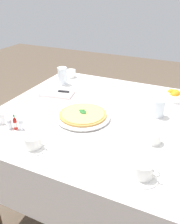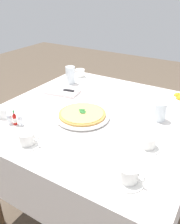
{
  "view_description": "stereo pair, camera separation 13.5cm",
  "coord_description": "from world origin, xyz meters",
  "px_view_note": "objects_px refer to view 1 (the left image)",
  "views": [
    {
      "loc": [
        -0.48,
        1.13,
        1.41
      ],
      "look_at": [
        0.02,
        0.05,
        0.77
      ],
      "focal_mm": 38.53,
      "sensor_mm": 36.0,
      "label": 1
    },
    {
      "loc": [
        -0.6,
        1.06,
        1.41
      ],
      "look_at": [
        0.02,
        0.05,
        0.77
      ],
      "focal_mm": 38.53,
      "sensor_mm": 36.0,
      "label": 2
    }
  ],
  "objects_px": {
    "citrus_bowl": "(175,95)",
    "pizza_plate": "(83,116)",
    "coffee_cup_center_back": "(71,74)",
    "water_glass_left_edge": "(63,77)",
    "coffee_cup_back_corner": "(33,143)",
    "coffee_cup_far_left": "(153,138)",
    "pepper_shaker": "(21,125)",
    "coffee_cup_near_left": "(143,171)",
    "hot_sauce_bottle": "(15,123)",
    "dinner_knife": "(57,91)",
    "pizza": "(83,114)",
    "salt_shaker": "(10,124)",
    "napkin_folded": "(57,93)",
    "water_glass_far_right": "(158,109)"
  },
  "relations": [
    {
      "from": "water_glass_far_right",
      "to": "water_glass_left_edge",
      "type": "bearing_deg",
      "value": -15.08
    },
    {
      "from": "pizza_plate",
      "to": "citrus_bowl",
      "type": "bearing_deg",
      "value": -132.1
    },
    {
      "from": "pizza_plate",
      "to": "water_glass_left_edge",
      "type": "distance_m",
      "value": 0.54
    },
    {
      "from": "pizza_plate",
      "to": "pepper_shaker",
      "type": "xyz_separation_m",
      "value": [
        0.23,
        0.24,
        0.01
      ]
    },
    {
      "from": "coffee_cup_far_left",
      "to": "coffee_cup_center_back",
      "type": "relative_size",
      "value": 0.98
    },
    {
      "from": "citrus_bowl",
      "to": "salt_shaker",
      "type": "bearing_deg",
      "value": 45.5
    },
    {
      "from": "coffee_cup_back_corner",
      "to": "napkin_folded",
      "type": "relative_size",
      "value": 0.55
    },
    {
      "from": "pizza_plate",
      "to": "napkin_folded",
      "type": "relative_size",
      "value": 1.26
    },
    {
      "from": "water_glass_left_edge",
      "to": "dinner_knife",
      "type": "bearing_deg",
      "value": 108.01
    },
    {
      "from": "coffee_cup_far_left",
      "to": "hot_sauce_bottle",
      "type": "bearing_deg",
      "value": 14.63
    },
    {
      "from": "dinner_knife",
      "to": "salt_shaker",
      "type": "relative_size",
      "value": 3.45
    },
    {
      "from": "coffee_cup_center_back",
      "to": "pepper_shaker",
      "type": "distance_m",
      "value": 0.79
    },
    {
      "from": "citrus_bowl",
      "to": "hot_sauce_bottle",
      "type": "distance_m",
      "value": 0.99
    },
    {
      "from": "napkin_folded",
      "to": "hot_sauce_bottle",
      "type": "relative_size",
      "value": 2.89
    },
    {
      "from": "water_glass_left_edge",
      "to": "salt_shaker",
      "type": "distance_m",
      "value": 0.66
    },
    {
      "from": "salt_shaker",
      "to": "water_glass_far_right",
      "type": "bearing_deg",
      "value": -145.13
    },
    {
      "from": "coffee_cup_back_corner",
      "to": "salt_shaker",
      "type": "xyz_separation_m",
      "value": [
        0.21,
        -0.08,
        -0.0
      ]
    },
    {
      "from": "pizza_plate",
      "to": "dinner_knife",
      "type": "distance_m",
      "value": 0.37
    },
    {
      "from": "pizza",
      "to": "water_glass_left_edge",
      "type": "distance_m",
      "value": 0.54
    },
    {
      "from": "pizza_plate",
      "to": "napkin_folded",
      "type": "xyz_separation_m",
      "value": [
        0.3,
        -0.22,
        -0.0
      ]
    },
    {
      "from": "coffee_cup_far_left",
      "to": "citrus_bowl",
      "type": "height_order",
      "value": "citrus_bowl"
    },
    {
      "from": "citrus_bowl",
      "to": "salt_shaker",
      "type": "relative_size",
      "value": 2.67
    },
    {
      "from": "water_glass_far_right",
      "to": "salt_shaker",
      "type": "xyz_separation_m",
      "value": [
        0.66,
        0.46,
        -0.02
      ]
    },
    {
      "from": "salt_shaker",
      "to": "coffee_cup_center_back",
      "type": "bearing_deg",
      "value": -83.73
    },
    {
      "from": "water_glass_far_right",
      "to": "salt_shaker",
      "type": "bearing_deg",
      "value": 34.87
    },
    {
      "from": "pizza_plate",
      "to": "pizza",
      "type": "distance_m",
      "value": 0.01
    },
    {
      "from": "pizza_plate",
      "to": "coffee_cup_back_corner",
      "type": "distance_m",
      "value": 0.35
    },
    {
      "from": "coffee_cup_center_back",
      "to": "water_glass_left_edge",
      "type": "bearing_deg",
      "value": 94.76
    },
    {
      "from": "coffee_cup_near_left",
      "to": "coffee_cup_far_left",
      "type": "distance_m",
      "value": 0.24
    },
    {
      "from": "napkin_folded",
      "to": "coffee_cup_center_back",
      "type": "bearing_deg",
      "value": -87.53
    },
    {
      "from": "coffee_cup_center_back",
      "to": "pepper_shaker",
      "type": "height_order",
      "value": "coffee_cup_center_back"
    },
    {
      "from": "pizza_plate",
      "to": "citrus_bowl",
      "type": "distance_m",
      "value": 0.63
    },
    {
      "from": "pizza_plate",
      "to": "coffee_cup_far_left",
      "type": "height_order",
      "value": "coffee_cup_far_left"
    },
    {
      "from": "coffee_cup_back_corner",
      "to": "water_glass_far_right",
      "type": "bearing_deg",
      "value": -129.51
    },
    {
      "from": "pizza",
      "to": "water_glass_far_right",
      "type": "distance_m",
      "value": 0.42
    },
    {
      "from": "pizza_plate",
      "to": "napkin_folded",
      "type": "bearing_deg",
      "value": -35.7
    },
    {
      "from": "napkin_folded",
      "to": "pepper_shaker",
      "type": "xyz_separation_m",
      "value": [
        -0.07,
        0.45,
        0.02
      ]
    },
    {
      "from": "citrus_bowl",
      "to": "pizza_plate",
      "type": "bearing_deg",
      "value": 47.9
    },
    {
      "from": "water_glass_far_right",
      "to": "napkin_folded",
      "type": "height_order",
      "value": "water_glass_far_right"
    },
    {
      "from": "napkin_folded",
      "to": "coffee_cup_back_corner",
      "type": "bearing_deg",
      "value": 101.54
    },
    {
      "from": "coffee_cup_back_corner",
      "to": "water_glass_left_edge",
      "type": "relative_size",
      "value": 1.04
    },
    {
      "from": "water_glass_far_right",
      "to": "coffee_cup_back_corner",
      "type": "bearing_deg",
      "value": 50.49
    },
    {
      "from": "coffee_cup_near_left",
      "to": "coffee_cup_center_back",
      "type": "bearing_deg",
      "value": -47.38
    },
    {
      "from": "water_glass_left_edge",
      "to": "water_glass_far_right",
      "type": "relative_size",
      "value": 1.26
    },
    {
      "from": "water_glass_left_edge",
      "to": "pepper_shaker",
      "type": "distance_m",
      "value": 0.65
    },
    {
      "from": "citrus_bowl",
      "to": "pepper_shaker",
      "type": "bearing_deg",
      "value": 47.05
    },
    {
      "from": "coffee_cup_near_left",
      "to": "hot_sauce_bottle",
      "type": "xyz_separation_m",
      "value": [
        0.67,
        -0.07,
        0.0
      ]
    },
    {
      "from": "hot_sauce_bottle",
      "to": "salt_shaker",
      "type": "relative_size",
      "value": 1.48
    },
    {
      "from": "coffee_cup_near_left",
      "to": "coffee_cup_center_back",
      "type": "relative_size",
      "value": 1.0
    },
    {
      "from": "coffee_cup_center_back",
      "to": "coffee_cup_back_corner",
      "type": "bearing_deg",
      "value": 108.62
    }
  ]
}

